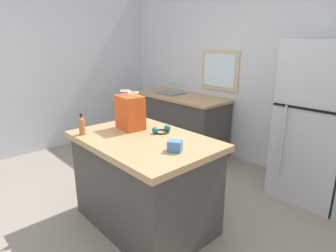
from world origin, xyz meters
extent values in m
plane|color=gray|center=(0.00, 0.00, 0.00)|extent=(6.20, 6.20, 0.00)
cube|color=silver|center=(0.00, 2.21, 1.38)|extent=(5.17, 0.10, 2.77)
cube|color=#CCB78C|center=(-0.59, 2.16, 1.30)|extent=(0.68, 0.04, 0.60)
cube|color=white|center=(-0.59, 2.14, 1.30)|extent=(0.56, 0.02, 0.48)
cube|color=silver|center=(-2.58, 0.00, 1.38)|extent=(0.10, 4.43, 2.77)
cube|color=#423D38|center=(0.14, 0.13, 0.41)|extent=(1.26, 0.82, 0.83)
cube|color=tan|center=(0.14, 0.13, 0.85)|extent=(1.34, 0.90, 0.06)
cube|color=#B7B7BC|center=(0.99, 1.82, 0.87)|extent=(0.70, 0.63, 1.74)
cube|color=black|center=(0.99, 1.50, 1.08)|extent=(0.69, 0.01, 0.02)
cylinder|color=#B7B7BC|center=(0.80, 1.48, 0.70)|extent=(0.02, 0.02, 0.78)
cube|color=#423D38|center=(-1.08, 1.82, 0.42)|extent=(1.56, 0.63, 0.85)
cube|color=tan|center=(-1.08, 1.82, 0.87)|extent=(1.60, 0.67, 0.04)
cube|color=slate|center=(-1.32, 1.82, 0.84)|extent=(0.40, 0.32, 0.14)
cylinder|color=#B7B7BC|center=(-1.32, 1.96, 0.98)|extent=(0.03, 0.03, 0.18)
cylinder|color=#B7B7BC|center=(-1.32, 1.89, 1.06)|extent=(0.02, 0.14, 0.02)
cube|color=#DB511E|center=(-0.18, 0.21, 1.05)|extent=(0.29, 0.22, 0.33)
torus|color=white|center=(-0.25, 0.21, 1.25)|extent=(0.11, 0.11, 0.01)
torus|color=white|center=(-0.11, 0.21, 1.25)|extent=(0.11, 0.11, 0.01)
cube|color=#4775B7|center=(0.56, 0.12, 0.93)|extent=(0.14, 0.14, 0.09)
cylinder|color=#C66633|center=(-0.32, -0.23, 0.96)|extent=(0.06, 0.06, 0.15)
cone|color=#C66633|center=(-0.32, -0.23, 1.04)|extent=(0.05, 0.05, 0.03)
cylinder|color=black|center=(-0.32, -0.23, 1.07)|extent=(0.03, 0.03, 0.02)
torus|color=black|center=(0.13, 0.35, 0.89)|extent=(0.17, 0.17, 0.01)
sphere|color=#19666B|center=(0.12, 0.28, 0.91)|extent=(0.06, 0.06, 0.06)
sphere|color=#19666B|center=(0.14, 0.42, 0.91)|extent=(0.06, 0.06, 0.06)
camera|label=1|loc=(2.06, -1.33, 1.72)|focal=30.14mm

